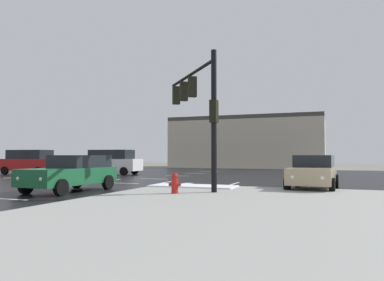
% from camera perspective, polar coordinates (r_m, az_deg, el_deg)
% --- Properties ---
extents(ground_plane, '(120.00, 120.00, 0.00)m').
position_cam_1_polar(ground_plane, '(22.95, -8.13, -6.28)').
color(ground_plane, slate).
extents(road_asphalt, '(44.00, 44.00, 0.02)m').
position_cam_1_polar(road_asphalt, '(22.95, -8.12, -6.25)').
color(road_asphalt, black).
rests_on(road_asphalt, ground_plane).
extents(snow_strip_curbside, '(4.00, 1.60, 0.06)m').
position_cam_1_polar(snow_strip_curbside, '(17.23, 0.17, -7.05)').
color(snow_strip_curbside, white).
rests_on(snow_strip_curbside, sidewalk_corner).
extents(lane_markings, '(36.15, 36.15, 0.01)m').
position_cam_1_polar(lane_markings, '(21.17, -7.05, -6.55)').
color(lane_markings, silver).
rests_on(lane_markings, road_asphalt).
extents(traffic_signal_mast, '(3.88, 4.64, 5.67)m').
position_cam_1_polar(traffic_signal_mast, '(16.57, 0.79, 6.34)').
color(traffic_signal_mast, black).
rests_on(traffic_signal_mast, sidewalk_corner).
extents(fire_hydrant, '(0.48, 0.26, 0.79)m').
position_cam_1_polar(fire_hydrant, '(14.13, -2.68, -6.60)').
color(fire_hydrant, red).
rests_on(fire_hydrant, sidewalk_corner).
extents(strip_building_background, '(19.47, 8.00, 6.60)m').
position_cam_1_polar(strip_building_background, '(49.22, 8.53, -0.31)').
color(strip_building_background, '#BCB29E').
rests_on(strip_building_background, ground_plane).
extents(suv_red, '(4.95, 2.46, 2.03)m').
position_cam_1_polar(suv_red, '(33.68, -23.85, -2.98)').
color(suv_red, '#B21919').
rests_on(suv_red, road_asphalt).
extents(suv_white, '(4.94, 2.43, 2.03)m').
position_cam_1_polar(suv_white, '(31.00, -12.37, -3.20)').
color(suv_white, white).
rests_on(suv_white, road_asphalt).
extents(sedan_tan, '(2.25, 4.62, 1.58)m').
position_cam_1_polar(sedan_tan, '(17.90, 18.29, -4.57)').
color(sedan_tan, tan).
rests_on(sedan_tan, road_asphalt).
extents(sedan_green, '(2.14, 4.59, 1.58)m').
position_cam_1_polar(sedan_green, '(17.03, -18.01, -4.69)').
color(sedan_green, '#195933').
rests_on(sedan_green, road_asphalt).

